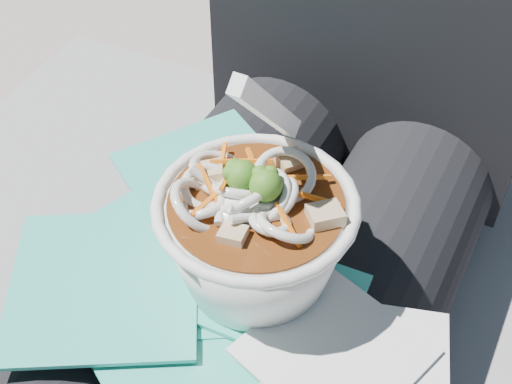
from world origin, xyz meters
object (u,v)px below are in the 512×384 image
at_px(lap, 252,309).
at_px(person_body, 296,229).
at_px(stone_ledge, 304,367).
at_px(udon_bowl, 255,229).
at_px(plastic_bag, 203,276).

distance_m(lap, person_body, 0.09).
bearing_deg(lap, stone_ledge, 90.00).
xyz_separation_m(stone_ledge, udon_bowl, (0.02, -0.18, 0.47)).
distance_m(stone_ledge, person_body, 0.34).
bearing_deg(plastic_bag, lap, 65.58).
relative_size(person_body, udon_bowl, 5.43).
bearing_deg(udon_bowl, plastic_bag, -157.74).
xyz_separation_m(stone_ledge, plastic_bag, (-0.02, -0.20, 0.41)).
relative_size(lap, person_body, 0.46).
height_order(stone_ledge, lap, lap).
bearing_deg(plastic_bag, person_body, 81.51).
bearing_deg(person_body, udon_bowl, -81.47).
xyz_separation_m(person_body, plastic_bag, (-0.02, -0.14, 0.07)).
height_order(plastic_bag, udon_bowl, udon_bowl).
height_order(lap, person_body, person_body).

